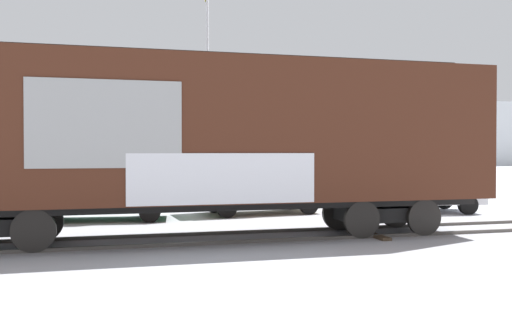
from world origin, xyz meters
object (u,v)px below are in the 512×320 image
object	(u,v)px
parked_car_green	(98,192)
freight_car	(205,135)
parked_car_tan	(259,189)
flagpole	(207,60)
parked_car_white	(413,187)

from	to	relation	value
parked_car_green	freight_car	bearing A→B (deg)	-57.23
parked_car_green	parked_car_tan	size ratio (longest dim) A/B	1.05
flagpole	parked_car_tan	size ratio (longest dim) A/B	2.24
freight_car	parked_car_tan	bearing A→B (deg)	64.43
flagpole	parked_car_green	size ratio (longest dim) A/B	2.13
freight_car	parked_car_tan	world-z (taller)	freight_car
flagpole	parked_car_white	size ratio (longest dim) A/B	2.20
parked_car_green	flagpole	bearing A→B (deg)	55.86
parked_car_green	parked_car_tan	distance (m)	5.29
freight_car	parked_car_green	distance (m)	5.49
freight_car	parked_car_green	world-z (taller)	freight_car
parked_car_white	parked_car_tan	bearing A→B (deg)	172.25
freight_car	flagpole	distance (m)	11.16
freight_car	parked_car_green	bearing A→B (deg)	122.77
parked_car_tan	flagpole	bearing A→B (deg)	101.62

